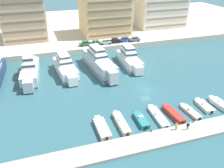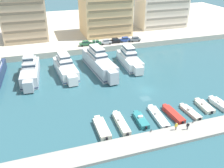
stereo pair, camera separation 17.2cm
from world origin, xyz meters
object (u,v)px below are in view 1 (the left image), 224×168
object	(u,v)px
yacht_white_center	(129,59)
car_silver_mid_left	(106,42)
yacht_white_mid_left	(65,67)
motorboat_cream_mid_right	(204,106)
car_grey_center_right	(135,39)
yacht_silver_center_left	(99,62)
motorboat_cream_left	(121,123)
motorboat_teal_mid_left	(141,120)
car_blue_center	(125,39)
pedestrian_near_edge	(188,125)
car_green_left	(95,43)
pedestrian_mid_deck	(176,126)
motorboat_red_center	(173,114)
car_black_center_left	(115,40)
motorboat_cream_far_left	(102,128)
car_green_far_left	(85,43)
yacht_silver_left	(30,71)
motorboat_white_right	(220,104)
motorboat_cream_center_right	(190,112)
motorboat_white_center_left	(158,116)

from	to	relation	value
yacht_white_center	car_silver_mid_left	xyz separation A→B (m)	(-2.75, 16.43, 0.90)
yacht_white_mid_left	motorboat_cream_mid_right	bearing A→B (deg)	-46.00
car_grey_center_right	yacht_white_mid_left	bearing A→B (deg)	-149.76
motorboat_cream_mid_right	car_silver_mid_left	xyz separation A→B (m)	(-9.69, 44.74, 2.55)
yacht_silver_center_left	motorboat_cream_left	size ratio (longest dim) A/B	2.70
yacht_white_center	motorboat_cream_left	distance (m)	31.63
yacht_white_center	car_grey_center_right	xyz separation A→B (m)	(8.65, 16.25, 0.90)
yacht_white_center	motorboat_teal_mid_left	xyz separation A→B (m)	(-8.95, -28.87, -1.59)
car_blue_center	pedestrian_near_edge	xyz separation A→B (m)	(-6.57, -51.67, -1.45)
car_green_left	pedestrian_mid_deck	xyz separation A→B (m)	(2.68, -50.52, -1.43)
motorboat_red_center	car_green_left	world-z (taller)	car_green_left
yacht_white_center	car_black_center_left	xyz separation A→B (m)	(0.86, 16.80, 0.90)
motorboat_red_center	car_blue_center	bearing A→B (deg)	82.17
motorboat_cream_far_left	car_green_far_left	xyz separation A→B (m)	(7.18, 46.01, 2.47)
motorboat_cream_left	yacht_silver_left	bearing A→B (deg)	120.08
motorboat_red_center	car_green_far_left	world-z (taller)	car_green_far_left
pedestrian_near_edge	pedestrian_mid_deck	bearing A→B (deg)	164.60
car_blue_center	pedestrian_mid_deck	xyz separation A→B (m)	(-8.76, -51.07, -1.43)
motorboat_cream_far_left	car_black_center_left	size ratio (longest dim) A/B	1.83
motorboat_cream_left	car_green_far_left	bearing A→B (deg)	86.22
motorboat_red_center	yacht_white_mid_left	bearing A→B (deg)	122.80
car_green_far_left	car_grey_center_right	world-z (taller)	same
car_black_center_left	pedestrian_near_edge	world-z (taller)	car_black_center_left
yacht_white_center	car_green_left	world-z (taller)	yacht_white_center
yacht_silver_center_left	motorboat_teal_mid_left	bearing A→B (deg)	-87.75
motorboat_red_center	pedestrian_mid_deck	xyz separation A→B (m)	(-2.42, -4.99, 1.04)
car_black_center_left	motorboat_cream_mid_right	bearing A→B (deg)	-82.33
motorboat_cream_far_left	yacht_silver_center_left	bearing A→B (deg)	75.37
yacht_white_mid_left	car_green_left	size ratio (longest dim) A/B	4.16
motorboat_cream_far_left	pedestrian_mid_deck	world-z (taller)	pedestrian_mid_deck
motorboat_teal_mid_left	pedestrian_near_edge	bearing A→B (deg)	-39.01
motorboat_teal_mid_left	motorboat_white_right	distance (m)	19.71
motorboat_cream_far_left	car_grey_center_right	world-z (taller)	car_grey_center_right
motorboat_cream_center_right	motorboat_cream_mid_right	distance (m)	4.40
motorboat_cream_mid_right	yacht_white_center	bearing A→B (deg)	103.76
yacht_white_mid_left	car_green_far_left	bearing A→B (deg)	60.80
car_green_far_left	pedestrian_near_edge	world-z (taller)	car_green_far_left
car_silver_mid_left	pedestrian_near_edge	bearing A→B (deg)	-88.86
pedestrian_near_edge	car_silver_mid_left	bearing A→B (deg)	91.14
yacht_white_mid_left	car_grey_center_right	size ratio (longest dim) A/B	4.19
car_green_left	pedestrian_near_edge	xyz separation A→B (m)	(4.87, -51.12, -1.45)
motorboat_white_right	motorboat_white_center_left	bearing A→B (deg)	179.51
yacht_silver_center_left	motorboat_cream_center_right	size ratio (longest dim) A/B	3.30
pedestrian_near_edge	yacht_white_mid_left	bearing A→B (deg)	118.03
yacht_silver_center_left	car_silver_mid_left	distance (m)	18.77
yacht_silver_left	motorboat_white_right	xyz separation A→B (m)	(40.47, -28.62, -1.81)
car_green_far_left	pedestrian_mid_deck	world-z (taller)	car_green_far_left
motorboat_cream_far_left	motorboat_red_center	world-z (taller)	motorboat_red_center
motorboat_cream_far_left	yacht_silver_left	bearing A→B (deg)	113.23
pedestrian_near_edge	yacht_silver_left	bearing A→B (deg)	129.05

